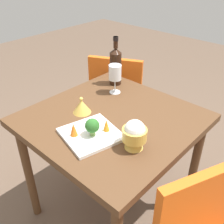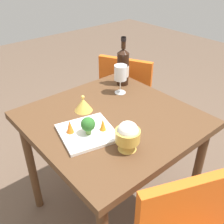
{
  "view_description": "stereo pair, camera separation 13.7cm",
  "coord_description": "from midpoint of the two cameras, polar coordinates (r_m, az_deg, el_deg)",
  "views": [
    {
      "loc": [
        0.85,
        0.79,
        1.51
      ],
      "look_at": [
        0.0,
        0.0,
        0.79
      ],
      "focal_mm": 41.94,
      "sensor_mm": 36.0,
      "label": 1
    },
    {
      "loc": [
        0.75,
        0.88,
        1.51
      ],
      "look_at": [
        0.0,
        0.0,
        0.79
      ],
      "focal_mm": 41.94,
      "sensor_mm": 36.0,
      "label": 2
    }
  ],
  "objects": [
    {
      "name": "wine_bottle",
      "position": [
        1.68,
        -1.59,
        9.86
      ],
      "size": [
        0.08,
        0.08,
        0.31
      ],
      "color": "black",
      "rests_on": "dining_table"
    },
    {
      "name": "wine_glass",
      "position": [
        1.56,
        -1.86,
        8.4
      ],
      "size": [
        0.08,
        0.08,
        0.18
      ],
      "color": "white",
      "rests_on": "dining_table"
    },
    {
      "name": "dining_table",
      "position": [
        1.44,
        -2.73,
        -4.38
      ],
      "size": [
        0.83,
        0.83,
        0.76
      ],
      "color": "brown",
      "rests_on": "ground_plane"
    },
    {
      "name": "serving_plate",
      "position": [
        1.25,
        -7.75,
        -4.94
      ],
      "size": [
        0.3,
        0.3,
        0.02
      ],
      "rotation": [
        0.0,
        0.0,
        -0.25
      ],
      "color": "white",
      "rests_on": "dining_table"
    },
    {
      "name": "chair_by_wall",
      "position": [
        2.08,
        -0.68,
        3.96
      ],
      "size": [
        0.54,
        0.54,
        0.85
      ],
      "rotation": [
        0.0,
        0.0,
        2.04
      ],
      "color": "orange",
      "rests_on": "ground_plane"
    },
    {
      "name": "broccoli_floret",
      "position": [
        1.21,
        -7.57,
        -3.17
      ],
      "size": [
        0.07,
        0.07,
        0.09
      ],
      "color": "#729E4C",
      "rests_on": "serving_plate"
    },
    {
      "name": "rice_bowl_lid",
      "position": [
        1.42,
        -9.38,
        1.18
      ],
      "size": [
        0.1,
        0.1,
        0.09
      ],
      "color": "gold",
      "rests_on": "dining_table"
    },
    {
      "name": "carrot_garnish_left",
      "position": [
        1.24,
        -4.4,
        -2.96
      ],
      "size": [
        0.03,
        0.03,
        0.06
      ],
      "color": "orange",
      "rests_on": "serving_plate"
    },
    {
      "name": "rice_bowl",
      "position": [
        1.13,
        1.48,
        -4.95
      ],
      "size": [
        0.11,
        0.11,
        0.14
      ],
      "color": "gold",
      "rests_on": "dining_table"
    },
    {
      "name": "carrot_garnish_right",
      "position": [
        1.23,
        -11.55,
        -3.84
      ],
      "size": [
        0.04,
        0.04,
        0.07
      ],
      "color": "orange",
      "rests_on": "serving_plate"
    },
    {
      "name": "ground_plane",
      "position": [
        1.91,
        -2.19,
        -20.49
      ],
      "size": [
        8.0,
        8.0,
        0.0
      ],
      "primitive_type": "plane",
      "color": "brown"
    }
  ]
}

